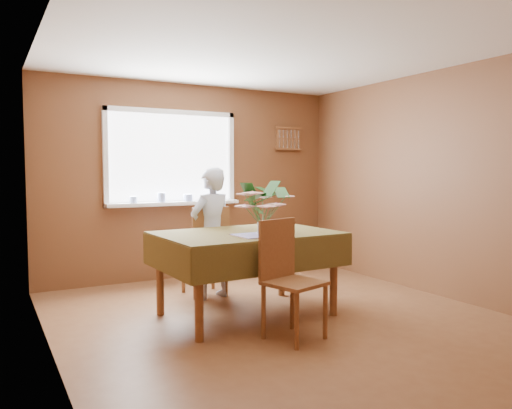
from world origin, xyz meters
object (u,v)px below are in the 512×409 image
chair_near (287,274)px  seated_woman (211,233)px  flower_bouquet (263,204)px  chair_far (207,248)px  dining_table (247,242)px

chair_near → seated_woman: size_ratio=0.69×
chair_near → flower_bouquet: flower_bouquet is taller
chair_far → flower_bouquet: flower_bouquet is taller
chair_far → flower_bouquet: bearing=95.4°
chair_near → seated_woman: 1.48m
dining_table → chair_near: chair_near is taller
dining_table → chair_far: chair_far is taller
chair_near → seated_woman: seated_woman is taller
chair_near → dining_table: bearing=74.4°
dining_table → seated_woman: seated_woman is taller
seated_woman → dining_table: bearing=78.6°
chair_near → flower_bouquet: (0.04, 0.48, 0.55)m
dining_table → seated_woman: bearing=90.0°
chair_far → flower_bouquet: size_ratio=1.99×
chair_far → seated_woman: 0.20m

